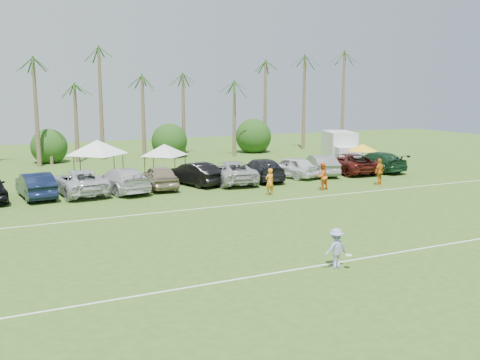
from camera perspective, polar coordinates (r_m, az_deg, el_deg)
name	(u,v)px	position (r m, az deg, el deg)	size (l,w,h in m)	color
ground	(340,283)	(20.51, 10.65, -10.75)	(120.00, 120.00, 0.00)	#375C1B
field_lines	(246,232)	(27.05, 0.61, -5.54)	(80.00, 12.10, 0.01)	white
palm_tree_3	(22,56)	(53.65, -22.21, 12.11)	(2.40, 2.40, 11.90)	brown
palm_tree_4	(69,85)	(53.97, -17.74, 9.59)	(2.40, 2.40, 8.90)	brown
palm_tree_5	(111,76)	(54.69, -13.57, 10.69)	(2.40, 2.40, 9.90)	brown
palm_tree_6	(151,68)	(55.69, -9.50, 11.69)	(2.40, 2.40, 10.90)	brown
palm_tree_7	(188,60)	(56.97, -5.56, 12.58)	(2.40, 2.40, 11.90)	brown
palm_tree_8	(232,86)	(58.79, -0.86, 10.01)	(2.40, 2.40, 8.90)	brown
palm_tree_9	(272,78)	(61.06, 3.48, 10.80)	(2.40, 2.40, 9.90)	brown
palm_tree_10	(310,71)	(63.64, 7.52, 11.46)	(2.40, 2.40, 10.90)	brown
palm_tree_11	(339,64)	(65.93, 10.52, 12.05)	(2.40, 2.40, 11.90)	brown
bush_tree_1	(50,145)	(54.98, -19.65, 3.55)	(4.00, 4.00, 4.00)	brown
bush_tree_2	(168,140)	(57.43, -7.65, 4.26)	(4.00, 4.00, 4.00)	brown
bush_tree_3	(252,136)	(61.22, 1.32, 4.67)	(4.00, 4.00, 4.00)	brown
sideline_player_a	(270,182)	(36.25, 3.18, -0.19)	(0.67, 0.44, 1.83)	orange
sideline_player_b	(322,176)	(38.53, 8.76, 0.39)	(0.95, 0.74, 1.95)	orange
sideline_player_c	(380,172)	(41.51, 14.66, 0.88)	(1.17, 0.49, 2.00)	orange
box_truck	(341,148)	(51.23, 10.75, 3.40)	(4.24, 6.53, 3.15)	silver
canopy_tent_left	(97,140)	(42.04, -15.01, 4.14)	(4.77, 4.77, 3.86)	black
canopy_tent_right	(164,144)	(43.25, -8.09, 3.82)	(4.01, 4.01, 3.25)	black
market_umbrella	(363,147)	(44.73, 12.96, 3.41)	(2.44, 2.44, 2.71)	black
frisbee_player	(336,248)	(21.88, 10.19, -7.18)	(1.11, 0.88, 1.63)	#949CD2
parked_car_1	(36,185)	(37.77, -20.96, -0.52)	(1.81, 5.18, 1.71)	#0F1832
parked_car_2	(79,182)	(38.08, -16.77, -0.21)	(2.83, 6.15, 1.71)	#BABCBD
parked_car_3	(121,180)	(38.22, -12.54, 0.01)	(2.39, 5.89, 1.71)	silver
parked_car_4	(159,177)	(39.09, -8.61, 0.34)	(2.02, 5.01, 1.71)	gray
parked_car_5	(194,174)	(40.28, -4.94, 0.69)	(1.81, 5.18, 1.71)	black
parked_car_6	(231,172)	(40.88, -1.02, 0.86)	(2.83, 6.15, 1.71)	#A4A4A4
parked_car_7	(261,169)	(42.30, 2.31, 1.15)	(2.39, 5.89, 1.71)	black
parked_car_8	(291,167)	(43.78, 5.47, 1.40)	(2.02, 5.01, 1.71)	white
parked_car_9	(320,165)	(45.23, 8.54, 1.60)	(1.81, 5.18, 1.71)	gray
parked_car_10	(347,163)	(46.85, 11.38, 1.79)	(2.83, 6.15, 1.71)	#551813
parked_car_11	(376,162)	(48.31, 14.28, 1.91)	(2.39, 5.89, 1.71)	#15351D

